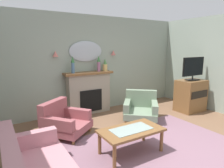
# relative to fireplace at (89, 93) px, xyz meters

# --- Properties ---
(floor) EXTENTS (6.94, 6.77, 0.10)m
(floor) POSITION_rel_fireplace_xyz_m (0.17, -2.71, -0.62)
(floor) COLOR brown
(floor) RESTS_ON ground
(wall_back) EXTENTS (6.94, 0.10, 2.69)m
(wall_back) POSITION_rel_fireplace_xyz_m (0.17, 0.22, 0.77)
(wall_back) COLOR #93A393
(wall_back) RESTS_ON ground
(patterned_rug) EXTENTS (3.20, 2.40, 0.01)m
(patterned_rug) POSITION_rel_fireplace_xyz_m (0.17, -2.51, -0.56)
(patterned_rug) COLOR #7F5B6B
(patterned_rug) RESTS_ON ground
(fireplace) EXTENTS (1.36, 0.36, 1.16)m
(fireplace) POSITION_rel_fireplace_xyz_m (0.00, 0.00, 0.00)
(fireplace) COLOR gray
(fireplace) RESTS_ON ground
(mantel_vase_centre) EXTENTS (0.10, 0.10, 0.43)m
(mantel_vase_centre) POSITION_rel_fireplace_xyz_m (-0.45, -0.03, 0.82)
(mantel_vase_centre) COLOR #4C7093
(mantel_vase_centre) RESTS_ON fireplace
(mantel_vase_left) EXTENTS (0.10, 0.10, 0.43)m
(mantel_vase_left) POSITION_rel_fireplace_xyz_m (0.30, -0.03, 0.81)
(mantel_vase_left) COLOR #9E6084
(mantel_vase_left) RESTS_ON fireplace
(mantel_vase_right) EXTENTS (0.13, 0.13, 0.35)m
(mantel_vase_right) POSITION_rel_fireplace_xyz_m (0.50, -0.03, 0.74)
(mantel_vase_right) COLOR tan
(mantel_vase_right) RESTS_ON fireplace
(wall_mirror) EXTENTS (0.96, 0.06, 0.56)m
(wall_mirror) POSITION_rel_fireplace_xyz_m (-0.00, 0.14, 1.14)
(wall_mirror) COLOR #B2BCC6
(wall_sconce_left) EXTENTS (0.14, 0.14, 0.14)m
(wall_sconce_left) POSITION_rel_fireplace_xyz_m (-0.85, 0.09, 1.09)
(wall_sconce_left) COLOR #D17066
(wall_sconce_right) EXTENTS (0.14, 0.14, 0.14)m
(wall_sconce_right) POSITION_rel_fireplace_xyz_m (0.85, 0.09, 1.09)
(wall_sconce_right) COLOR #D17066
(coffee_table) EXTENTS (1.10, 0.60, 0.45)m
(coffee_table) POSITION_rel_fireplace_xyz_m (-0.29, -2.34, -0.19)
(coffee_table) COLOR brown
(coffee_table) RESTS_ON ground
(armchair_in_corner) EXTENTS (1.13, 1.14, 0.71)m
(armchair_in_corner) POSITION_rel_fireplace_xyz_m (-1.05, -0.99, -0.27)
(armchair_in_corner) COLOR #934C51
(armchair_in_corner) RESTS_ON ground
(armchair_near_fireplace) EXTENTS (1.14, 1.14, 0.71)m
(armchair_near_fireplace) POSITION_rel_fireplace_xyz_m (0.92, -1.13, -0.27)
(armchair_near_fireplace) COLOR gray
(armchair_near_fireplace) RESTS_ON ground
(tv_cabinet) EXTENTS (0.80, 0.57, 0.90)m
(tv_cabinet) POSITION_rel_fireplace_xyz_m (2.58, -1.34, -0.12)
(tv_cabinet) COLOR brown
(tv_cabinet) RESTS_ON ground
(tv_flatscreen) EXTENTS (0.84, 0.24, 0.65)m
(tv_flatscreen) POSITION_rel_fireplace_xyz_m (2.58, -1.37, 0.68)
(tv_flatscreen) COLOR black
(tv_flatscreen) RESTS_ON tv_cabinet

